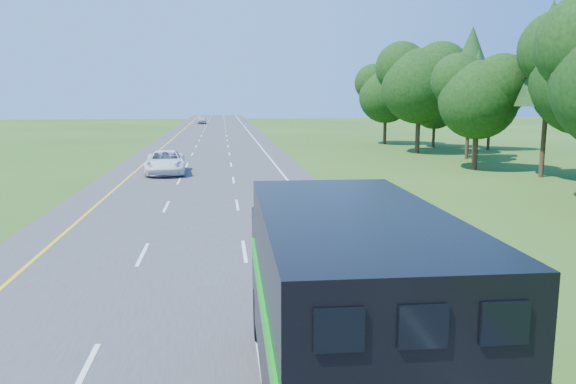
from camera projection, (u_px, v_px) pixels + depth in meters
name	position (u px, v px, depth m)	size (l,w,h in m)	color
road	(210.00, 161.00, 49.77)	(15.00, 260.00, 0.04)	#38383A
lane_markings	(210.00, 161.00, 49.77)	(11.15, 260.00, 0.01)	yellow
horse_truck	(342.00, 308.00, 9.44)	(2.93, 8.86, 3.90)	black
white_suv	(166.00, 162.00, 41.37)	(2.82, 6.12, 1.70)	white
far_car	(201.00, 120.00, 118.60)	(1.83, 4.55, 1.55)	#B3B2B9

